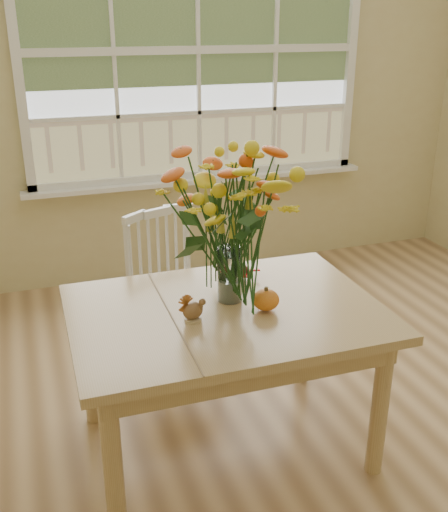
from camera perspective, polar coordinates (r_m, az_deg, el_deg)
name	(u,v)px	position (r m, az deg, el deg)	size (l,w,h in m)	color
floor	(355,465)	(2.73, 12.38, -18.86)	(4.00, 4.50, 0.01)	#946F47
wall_back	(197,81)	(4.16, -2.58, 16.30)	(4.00, 0.02, 2.70)	#CEBD83
window	(198,53)	(4.11, -2.47, 18.77)	(2.42, 0.12, 1.74)	silver
dining_table	(226,328)	(2.45, 0.15, -6.92)	(1.25, 0.90, 0.66)	tan
windsor_chair	(169,286)	(3.05, -5.29, -2.88)	(0.49, 0.48, 0.85)	white
flower_vase	(230,221)	(2.36, 0.58, 3.31)	(0.48, 0.48, 0.57)	white
pumpkin	(266,301)	(2.38, 4.01, -4.29)	(0.11, 0.11, 0.08)	#D75519
turkey_figurine	(193,311)	(2.30, -2.99, -5.23)	(0.10, 0.08, 0.10)	#CCB78C
dark_gourd	(239,272)	(2.66, 1.47, -1.51)	(0.13, 0.08, 0.07)	#38160F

